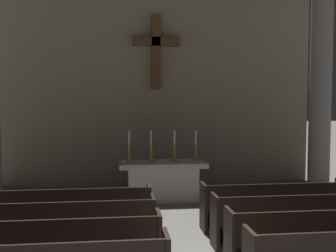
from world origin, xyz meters
TOP-DOWN VIEW (x-y plane):
  - pew_left_row_2 at (-1.99, 0.93)m, footprint 2.96×0.50m
  - pew_left_row_3 at (-1.99, 1.90)m, footprint 2.96×0.50m
  - pew_left_row_4 at (-1.99, 2.87)m, footprint 2.96×0.50m
  - pew_right_row_2 at (1.99, 0.93)m, footprint 2.96×0.50m
  - pew_right_row_3 at (1.99, 1.90)m, footprint 2.96×0.50m
  - pew_right_row_4 at (1.99, 2.87)m, footprint 2.96×0.50m
  - column_right_second at (4.31, 5.65)m, footprint 0.87×0.87m
  - altar at (0.00, 5.40)m, footprint 2.20×0.90m
  - candlestick_outer_left at (-0.85, 5.40)m, footprint 0.16×0.16m
  - candlestick_inner_left at (-0.30, 5.40)m, footprint 0.16×0.16m
  - candlestick_inner_right at (0.30, 5.40)m, footprint 0.16×0.16m
  - candlestick_outer_right at (0.85, 5.40)m, footprint 0.16×0.16m
  - apse_with_cross at (0.00, 7.53)m, footprint 9.56×0.51m

SIDE VIEW (x-z plane):
  - pew_left_row_2 at x=-1.99m, z-range 0.00..0.95m
  - pew_left_row_3 at x=-1.99m, z-range 0.00..0.95m
  - pew_left_row_4 at x=-1.99m, z-range 0.00..0.95m
  - pew_right_row_2 at x=1.99m, z-range 0.00..0.95m
  - pew_right_row_3 at x=1.99m, z-range 0.00..0.95m
  - pew_right_row_4 at x=1.99m, z-range 0.00..0.95m
  - altar at x=0.00m, z-range 0.03..1.04m
  - candlestick_outer_left at x=-0.85m, z-range 0.88..1.66m
  - candlestick_inner_left at x=-0.30m, z-range 0.88..1.66m
  - candlestick_inner_right at x=0.30m, z-range 0.88..1.66m
  - candlestick_outer_right at x=0.85m, z-range 0.88..1.66m
  - column_right_second at x=4.31m, z-range -0.08..6.52m
  - apse_with_cross at x=0.00m, z-range 0.01..7.20m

